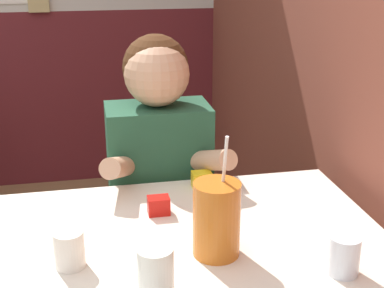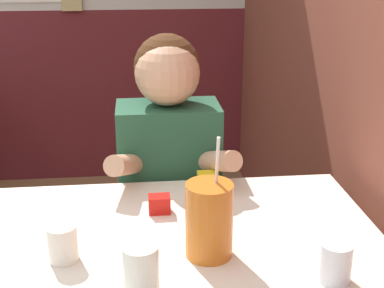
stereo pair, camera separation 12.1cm
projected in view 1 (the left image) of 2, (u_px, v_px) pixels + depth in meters
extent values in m
cube|color=maroon|center=(3.00, 102.00, 3.33)|extent=(5.67, 0.06, 1.10)
cube|color=beige|center=(185.00, 254.00, 1.32)|extent=(1.06, 0.81, 0.04)
cylinder|color=black|center=(303.00, 279.00, 1.88)|extent=(0.04, 0.04, 0.72)
cube|color=#235138|center=(159.00, 180.00, 1.83)|extent=(0.34, 0.20, 0.53)
sphere|color=#472814|center=(156.00, 67.00, 1.72)|extent=(0.22, 0.22, 0.22)
sphere|color=tan|center=(157.00, 74.00, 1.70)|extent=(0.21, 0.21, 0.21)
cylinder|color=tan|center=(121.00, 167.00, 1.64)|extent=(0.14, 0.27, 0.15)
cylinder|color=tan|center=(207.00, 160.00, 1.69)|extent=(0.14, 0.27, 0.15)
cylinder|color=#C6661E|center=(217.00, 219.00, 1.26)|extent=(0.11, 0.11, 0.18)
cylinder|color=white|center=(225.00, 163.00, 1.21)|extent=(0.01, 0.04, 0.14)
cylinder|color=silver|center=(344.00, 255.00, 1.20)|extent=(0.07, 0.07, 0.09)
cylinder|color=silver|center=(156.00, 271.00, 1.12)|extent=(0.08, 0.08, 0.11)
cylinder|color=silver|center=(69.00, 249.00, 1.22)|extent=(0.07, 0.07, 0.09)
cube|color=#B7140F|center=(159.00, 205.00, 1.48)|extent=(0.06, 0.04, 0.05)
cube|color=yellow|center=(202.00, 180.00, 1.64)|extent=(0.06, 0.04, 0.05)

